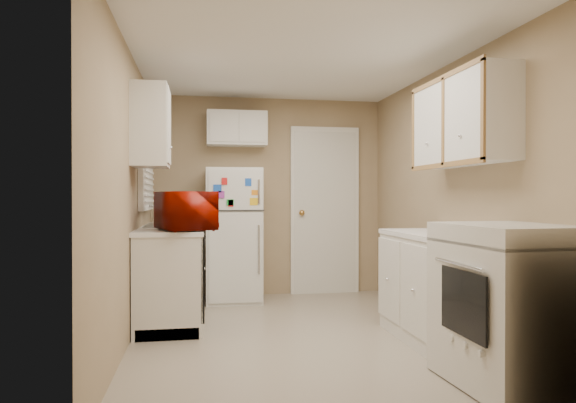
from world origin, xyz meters
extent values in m
plane|color=#B4A691|center=(0.00, 0.00, 0.00)|extent=(3.80, 3.80, 0.00)
plane|color=white|center=(0.00, 0.00, 2.40)|extent=(3.80, 3.80, 0.00)
plane|color=tan|center=(-1.40, 0.00, 1.20)|extent=(3.80, 3.80, 0.00)
plane|color=tan|center=(1.40, 0.00, 1.20)|extent=(3.80, 3.80, 0.00)
plane|color=tan|center=(0.00, 1.90, 1.20)|extent=(2.80, 2.80, 0.00)
plane|color=tan|center=(0.00, -1.90, 1.20)|extent=(2.80, 2.80, 0.00)
cube|color=silver|center=(-1.10, 0.90, 0.45)|extent=(0.60, 1.80, 0.90)
cube|color=black|center=(-0.81, 0.30, 0.49)|extent=(0.03, 0.58, 0.72)
cube|color=gray|center=(-1.10, 1.05, 0.86)|extent=(0.54, 0.74, 0.16)
imported|color=#7B0A00|center=(-0.95, 0.29, 1.05)|extent=(0.69, 0.52, 0.41)
imported|color=white|center=(-1.15, 1.60, 1.00)|extent=(0.10, 0.10, 0.18)
cube|color=silver|center=(-1.36, 1.05, 1.60)|extent=(0.10, 0.98, 1.08)
cube|color=silver|center=(-1.25, 0.22, 1.80)|extent=(0.30, 0.45, 0.70)
cube|color=silver|center=(-0.45, 1.57, 0.76)|extent=(0.64, 0.62, 1.52)
cube|color=silver|center=(-0.40, 1.75, 2.00)|extent=(0.70, 0.30, 0.40)
cube|color=silver|center=(0.70, 1.86, 1.02)|extent=(0.86, 0.06, 2.08)
cube|color=silver|center=(1.10, -0.80, 0.45)|extent=(0.60, 2.00, 0.90)
cube|color=silver|center=(1.09, -1.40, 0.52)|extent=(0.74, 0.89, 1.03)
cube|color=silver|center=(1.25, -0.50, 1.80)|extent=(0.30, 1.20, 0.70)
camera|label=1|loc=(-0.84, -4.33, 1.19)|focal=32.00mm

